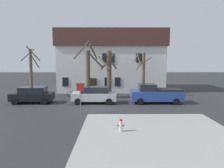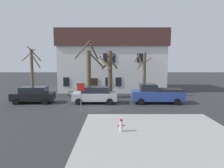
{
  "view_description": "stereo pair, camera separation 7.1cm",
  "coord_description": "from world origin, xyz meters",
  "px_view_note": "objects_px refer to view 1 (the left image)",
  "views": [
    {
      "loc": [
        1.34,
        -18.84,
        4.48
      ],
      "look_at": [
        1.5,
        3.76,
        1.91
      ],
      "focal_mm": 33.44,
      "sensor_mm": 36.0,
      "label": 1
    },
    {
      "loc": [
        1.41,
        -18.84,
        4.48
      ],
      "look_at": [
        1.5,
        3.76,
        1.91
      ],
      "focal_mm": 33.44,
      "sensor_mm": 36.0,
      "label": 2
    }
  ],
  "objects_px": {
    "tree_bare_far": "(109,73)",
    "fire_hydrant": "(121,125)",
    "tree_bare_near": "(31,71)",
    "tree_bare_end": "(143,73)",
    "tree_bare_mid": "(88,71)",
    "car_silver_wagon": "(94,95)",
    "building_main": "(111,61)",
    "pickup_truck_blue": "(156,94)",
    "car_black_wagon": "(32,95)",
    "bicycle_leaning": "(74,94)",
    "street_sign_pole": "(80,92)"
  },
  "relations": [
    {
      "from": "car_black_wagon",
      "to": "street_sign_pole",
      "type": "height_order",
      "value": "street_sign_pole"
    },
    {
      "from": "tree_bare_far",
      "to": "fire_hydrant",
      "type": "relative_size",
      "value": 7.01
    },
    {
      "from": "tree_bare_end",
      "to": "tree_bare_mid",
      "type": "bearing_deg",
      "value": -175.41
    },
    {
      "from": "car_silver_wagon",
      "to": "bicycle_leaning",
      "type": "xyz_separation_m",
      "value": [
        -2.82,
        3.75,
        -0.54
      ]
    },
    {
      "from": "building_main",
      "to": "fire_hydrant",
      "type": "height_order",
      "value": "building_main"
    },
    {
      "from": "street_sign_pole",
      "to": "building_main",
      "type": "bearing_deg",
      "value": 79.95
    },
    {
      "from": "car_black_wagon",
      "to": "car_silver_wagon",
      "type": "height_order",
      "value": "car_silver_wagon"
    },
    {
      "from": "building_main",
      "to": "pickup_truck_blue",
      "type": "bearing_deg",
      "value": -66.25
    },
    {
      "from": "pickup_truck_blue",
      "to": "street_sign_pole",
      "type": "relative_size",
      "value": 2.07
    },
    {
      "from": "tree_bare_far",
      "to": "tree_bare_near",
      "type": "bearing_deg",
      "value": 174.61
    },
    {
      "from": "car_black_wagon",
      "to": "bicycle_leaning",
      "type": "distance_m",
      "value": 5.21
    },
    {
      "from": "building_main",
      "to": "tree_bare_far",
      "type": "distance_m",
      "value": 7.84
    },
    {
      "from": "tree_bare_end",
      "to": "car_silver_wagon",
      "type": "relative_size",
      "value": 1.2
    },
    {
      "from": "tree_bare_mid",
      "to": "bicycle_leaning",
      "type": "distance_m",
      "value": 3.46
    },
    {
      "from": "car_silver_wagon",
      "to": "fire_hydrant",
      "type": "distance_m",
      "value": 9.41
    },
    {
      "from": "street_sign_pole",
      "to": "tree_bare_far",
      "type": "bearing_deg",
      "value": 71.91
    },
    {
      "from": "street_sign_pole",
      "to": "bicycle_leaning",
      "type": "distance_m",
      "value": 8.4
    },
    {
      "from": "pickup_truck_blue",
      "to": "street_sign_pole",
      "type": "distance_m",
      "value": 8.53
    },
    {
      "from": "building_main",
      "to": "pickup_truck_blue",
      "type": "xyz_separation_m",
      "value": [
        4.65,
        -10.57,
        -3.47
      ]
    },
    {
      "from": "tree_bare_far",
      "to": "pickup_truck_blue",
      "type": "bearing_deg",
      "value": -30.21
    },
    {
      "from": "tree_bare_mid",
      "to": "tree_bare_near",
      "type": "bearing_deg",
      "value": 173.8
    },
    {
      "from": "tree_bare_near",
      "to": "fire_hydrant",
      "type": "height_order",
      "value": "tree_bare_near"
    },
    {
      "from": "tree_bare_far",
      "to": "car_black_wagon",
      "type": "xyz_separation_m",
      "value": [
        -8.04,
        -2.8,
        -2.09
      ]
    },
    {
      "from": "car_silver_wagon",
      "to": "tree_bare_mid",
      "type": "bearing_deg",
      "value": 107.13
    },
    {
      "from": "tree_bare_mid",
      "to": "car_silver_wagon",
      "type": "distance_m",
      "value": 3.94
    },
    {
      "from": "tree_bare_mid",
      "to": "tree_bare_far",
      "type": "bearing_deg",
      "value": -3.06
    },
    {
      "from": "car_black_wagon",
      "to": "street_sign_pole",
      "type": "xyz_separation_m",
      "value": [
        5.68,
        -4.41,
        0.93
      ]
    },
    {
      "from": "fire_hydrant",
      "to": "street_sign_pole",
      "type": "bearing_deg",
      "value": 123.25
    },
    {
      "from": "building_main",
      "to": "car_silver_wagon",
      "type": "height_order",
      "value": "building_main"
    },
    {
      "from": "pickup_truck_blue",
      "to": "tree_bare_end",
      "type": "bearing_deg",
      "value": 103.24
    },
    {
      "from": "tree_bare_near",
      "to": "car_silver_wagon",
      "type": "bearing_deg",
      "value": -25.67
    },
    {
      "from": "tree_bare_end",
      "to": "car_black_wagon",
      "type": "bearing_deg",
      "value": -164.1
    },
    {
      "from": "street_sign_pole",
      "to": "tree_bare_end",
      "type": "bearing_deg",
      "value": 50.6
    },
    {
      "from": "fire_hydrant",
      "to": "building_main",
      "type": "bearing_deg",
      "value": 91.53
    },
    {
      "from": "fire_hydrant",
      "to": "street_sign_pole",
      "type": "distance_m",
      "value": 5.92
    },
    {
      "from": "tree_bare_near",
      "to": "street_sign_pole",
      "type": "xyz_separation_m",
      "value": [
        7.12,
        -8.11,
        -1.36
      ]
    },
    {
      "from": "building_main",
      "to": "tree_bare_near",
      "type": "xyz_separation_m",
      "value": [
        -9.76,
        -6.8,
        -1.27
      ]
    },
    {
      "from": "pickup_truck_blue",
      "to": "bicycle_leaning",
      "type": "height_order",
      "value": "pickup_truck_blue"
    },
    {
      "from": "tree_bare_near",
      "to": "bicycle_leaning",
      "type": "height_order",
      "value": "tree_bare_near"
    },
    {
      "from": "street_sign_pole",
      "to": "tree_bare_near",
      "type": "bearing_deg",
      "value": 131.28
    },
    {
      "from": "tree_bare_mid",
      "to": "pickup_truck_blue",
      "type": "relative_size",
      "value": 1.31
    },
    {
      "from": "tree_bare_end",
      "to": "street_sign_pole",
      "type": "bearing_deg",
      "value": -129.4
    },
    {
      "from": "car_silver_wagon",
      "to": "fire_hydrant",
      "type": "xyz_separation_m",
      "value": [
        2.32,
        -9.11,
        -0.38
      ]
    },
    {
      "from": "tree_bare_near",
      "to": "tree_bare_far",
      "type": "xyz_separation_m",
      "value": [
        9.47,
        -0.89,
        -0.2
      ]
    },
    {
      "from": "building_main",
      "to": "car_silver_wagon",
      "type": "relative_size",
      "value": 3.34
    },
    {
      "from": "building_main",
      "to": "tree_bare_near",
      "type": "relative_size",
      "value": 2.5
    },
    {
      "from": "car_black_wagon",
      "to": "bicycle_leaning",
      "type": "relative_size",
      "value": 2.49
    },
    {
      "from": "tree_bare_end",
      "to": "pickup_truck_blue",
      "type": "bearing_deg",
      "value": -76.76
    },
    {
      "from": "tree_bare_near",
      "to": "tree_bare_mid",
      "type": "relative_size",
      "value": 0.88
    },
    {
      "from": "tree_bare_end",
      "to": "fire_hydrant",
      "type": "relative_size",
      "value": 6.95
    }
  ]
}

